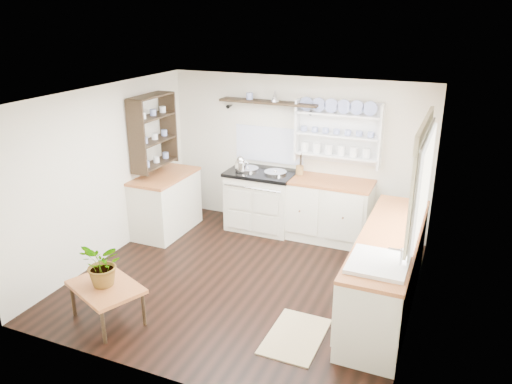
{
  "coord_description": "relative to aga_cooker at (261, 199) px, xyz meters",
  "views": [
    {
      "loc": [
        2.28,
        -5.0,
        3.19
      ],
      "look_at": [
        0.05,
        0.25,
        1.1
      ],
      "focal_mm": 35.0,
      "sensor_mm": 36.0,
      "label": 1
    }
  ],
  "objects": [
    {
      "name": "floor_rug",
      "position": [
        1.39,
        -2.42,
        -0.46
      ],
      "size": [
        0.56,
        0.85,
        0.02
      ],
      "primitive_type": "cube",
      "rotation": [
        0.0,
        0.0,
        -0.01
      ],
      "color": "#8A6E50",
      "rests_on": "floor"
    },
    {
      "name": "plate_rack",
      "position": [
        1.08,
        0.29,
        1.09
      ],
      "size": [
        1.2,
        0.22,
        0.9
      ],
      "color": "white",
      "rests_on": "wall_back"
    },
    {
      "name": "right_cabinets",
      "position": [
        2.13,
        -1.47,
        -0.0
      ],
      "size": [
        0.62,
        2.43,
        0.9
      ],
      "color": "silver",
      "rests_on": "floor"
    },
    {
      "name": "potted_plant",
      "position": [
        -0.58,
        -2.93,
        0.22
      ],
      "size": [
        0.59,
        0.56,
        0.5
      ],
      "primitive_type": "imported",
      "rotation": [
        0.0,
        0.0,
        -0.5
      ],
      "color": "#3F7233",
      "rests_on": "center_table"
    },
    {
      "name": "center_table",
      "position": [
        -0.58,
        -2.93,
        -0.08
      ],
      "size": [
        0.95,
        0.83,
        0.43
      ],
      "rotation": [
        0.0,
        0.0,
        -0.4
      ],
      "color": "brown",
      "rests_on": "floor"
    },
    {
      "name": "kettle",
      "position": [
        -0.28,
        -0.12,
        0.57
      ],
      "size": [
        0.18,
        0.18,
        0.22
      ],
      "primitive_type": null,
      "color": "silver",
      "rests_on": "aga_cooker"
    },
    {
      "name": "high_shelf",
      "position": [
        0.03,
        0.21,
        1.44
      ],
      "size": [
        1.5,
        0.29,
        0.16
      ],
      "color": "black",
      "rests_on": "wall_back"
    },
    {
      "name": "wall_left",
      "position": [
        -1.57,
        -1.57,
        0.69
      ],
      "size": [
        0.02,
        3.8,
        2.3
      ],
      "primitive_type": "cube",
      "color": "silver",
      "rests_on": "ground"
    },
    {
      "name": "belfast_sink",
      "position": [
        2.13,
        -2.22,
        0.34
      ],
      "size": [
        0.55,
        0.6,
        0.45
      ],
      "color": "white",
      "rests_on": "right_cabinets"
    },
    {
      "name": "aga_cooker",
      "position": [
        0.0,
        0.0,
        0.0
      ],
      "size": [
        1.02,
        0.71,
        0.94
      ],
      "color": "beige",
      "rests_on": "floor"
    },
    {
      "name": "wall_right",
      "position": [
        2.43,
        -1.57,
        0.69
      ],
      "size": [
        0.02,
        3.8,
        2.3
      ],
      "primitive_type": "cube",
      "color": "silver",
      "rests_on": "ground"
    },
    {
      "name": "left_cabinets",
      "position": [
        -1.27,
        -0.67,
        -0.0
      ],
      "size": [
        0.62,
        1.13,
        0.9
      ],
      "color": "silver",
      "rests_on": "floor"
    },
    {
      "name": "back_cabinets",
      "position": [
        1.03,
        0.03,
        -0.0
      ],
      "size": [
        1.27,
        0.63,
        0.9
      ],
      "color": "silver",
      "rests_on": "floor"
    },
    {
      "name": "utensil_crock",
      "position": [
        0.56,
        0.11,
        0.51
      ],
      "size": [
        0.11,
        0.11,
        0.13
      ],
      "primitive_type": "cylinder",
      "color": "olive",
      "rests_on": "back_cabinets"
    },
    {
      "name": "floor",
      "position": [
        0.43,
        -1.57,
        -0.46
      ],
      "size": [
        4.0,
        3.8,
        0.01
      ],
      "primitive_type": "cube",
      "color": "black",
      "rests_on": "ground"
    },
    {
      "name": "left_shelving",
      "position": [
        -1.41,
        -0.67,
        1.09
      ],
      "size": [
        0.28,
        0.8,
        1.05
      ],
      "primitive_type": "cube",
      "color": "black",
      "rests_on": "wall_left"
    },
    {
      "name": "ceiling",
      "position": [
        0.43,
        -1.57,
        1.84
      ],
      "size": [
        4.0,
        3.8,
        0.01
      ],
      "primitive_type": "cube",
      "color": "white",
      "rests_on": "wall_back"
    },
    {
      "name": "window",
      "position": [
        2.37,
        -1.42,
        1.1
      ],
      "size": [
        0.08,
        1.55,
        1.22
      ],
      "color": "white",
      "rests_on": "wall_right"
    },
    {
      "name": "wall_back",
      "position": [
        0.43,
        0.33,
        0.69
      ],
      "size": [
        4.0,
        0.02,
        2.3
      ],
      "primitive_type": "cube",
      "color": "silver",
      "rests_on": "ground"
    }
  ]
}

